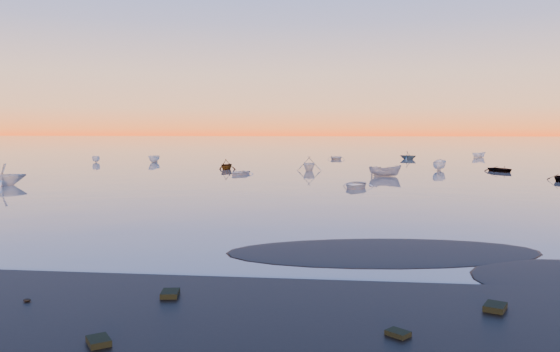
# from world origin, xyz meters

# --- Properties ---
(ground) EXTENTS (600.00, 600.00, 0.00)m
(ground) POSITION_xyz_m (0.00, 100.00, 0.00)
(ground) COLOR #6C625A
(ground) RESTS_ON ground
(mud_lobes) EXTENTS (140.00, 6.00, 0.07)m
(mud_lobes) POSITION_xyz_m (0.00, -1.00, 0.01)
(mud_lobes) COLOR black
(mud_lobes) RESTS_ON ground
(moored_fleet) EXTENTS (124.00, 58.00, 1.20)m
(moored_fleet) POSITION_xyz_m (0.00, 53.00, 0.00)
(moored_fleet) COLOR white
(moored_fleet) RESTS_ON ground
(boat_near_center) EXTENTS (1.86, 3.70, 1.24)m
(boat_near_center) POSITION_xyz_m (10.57, 39.24, 0.00)
(boat_near_center) COLOR slate
(boat_near_center) RESTS_ON ground
(boat_near_right) EXTENTS (4.03, 1.99, 1.38)m
(boat_near_right) POSITION_xyz_m (1.81, 46.68, 0.00)
(boat_near_right) COLOR white
(boat_near_right) RESTS_ON ground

